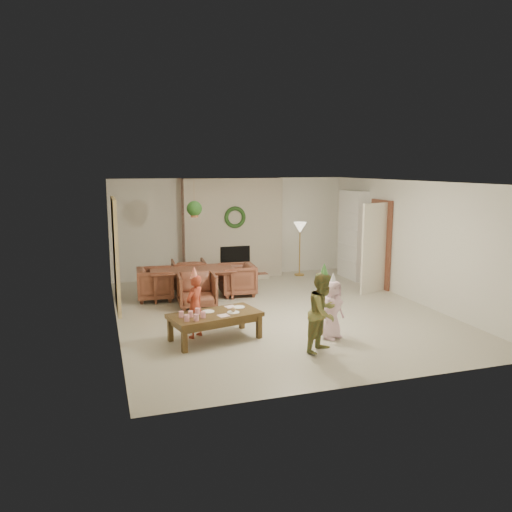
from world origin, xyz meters
name	(u,v)px	position (x,y,z in m)	size (l,w,h in m)	color
floor	(277,312)	(0.00, 0.00, 0.00)	(7.00, 7.00, 0.00)	#B7B29E
ceiling	(278,182)	(0.00, 0.00, 2.50)	(7.00, 7.00, 0.00)	white
wall_back	(231,227)	(0.00, 3.50, 1.25)	(7.00, 7.00, 0.00)	silver
wall_front	(372,291)	(0.00, -3.50, 1.25)	(7.00, 7.00, 0.00)	silver
wall_left	(114,257)	(-3.00, 0.00, 1.25)	(7.00, 7.00, 0.00)	silver
wall_right	(413,241)	(3.00, 0.00, 1.25)	(7.00, 7.00, 0.00)	silver
fireplace_mass	(233,228)	(0.00, 3.30, 1.25)	(2.50, 0.40, 2.50)	#511516
fireplace_hearth	(237,277)	(0.00, 2.95, 0.06)	(1.60, 0.30, 0.12)	maroon
fireplace_firebox	(235,261)	(0.00, 3.12, 0.45)	(0.75, 0.12, 0.75)	black
fireplace_wreath	(235,217)	(0.00, 3.07, 1.55)	(0.54, 0.54, 0.10)	#1C4018
floor_lamp_base	(299,275)	(1.70, 3.00, 0.01)	(0.26, 0.26, 0.03)	gold
floor_lamp_post	(300,251)	(1.70, 3.00, 0.64)	(0.03, 0.03, 1.24)	gold
floor_lamp_shade	(300,228)	(1.70, 3.00, 1.24)	(0.33, 0.33, 0.28)	beige
bookshelf_carcass	(353,235)	(2.84, 2.30, 1.10)	(0.30, 1.00, 2.20)	white
bookshelf_shelf_a	(351,260)	(2.82, 2.30, 0.45)	(0.30, 0.92, 0.03)	white
bookshelf_shelf_b	(352,245)	(2.82, 2.30, 0.85)	(0.30, 0.92, 0.03)	white
bookshelf_shelf_c	(352,229)	(2.82, 2.30, 1.25)	(0.30, 0.92, 0.03)	white
bookshelf_shelf_d	(353,213)	(2.82, 2.30, 1.65)	(0.30, 0.92, 0.03)	white
books_row_lower	(354,256)	(2.80, 2.15, 0.59)	(0.20, 0.40, 0.24)	#AE202F
books_row_mid	(350,239)	(2.80, 2.35, 0.99)	(0.20, 0.44, 0.24)	#283E96
books_row_upper	(354,224)	(2.80, 2.20, 1.38)	(0.20, 0.36, 0.22)	#A97224
door_frame	(380,244)	(2.96, 1.20, 1.02)	(0.05, 0.86, 2.04)	brown
door_leaf	(374,248)	(2.58, 0.82, 1.00)	(0.05, 0.80, 2.00)	beige
curtain_panel	(116,255)	(-2.96, 0.20, 1.25)	(0.06, 1.20, 2.00)	beige
dining_table	(193,283)	(-1.36, 1.56, 0.31)	(1.78, 0.99, 0.62)	brown
dining_chair_near	(197,290)	(-1.42, 0.79, 0.34)	(0.74, 0.76, 0.69)	brown
dining_chair_far	(189,274)	(-1.31, 2.34, 0.34)	(0.74, 0.76, 0.69)	brown
dining_chair_left	(155,284)	(-2.14, 1.62, 0.34)	(0.74, 0.76, 0.69)	brown
dining_chair_right	(237,280)	(-0.39, 1.50, 0.34)	(0.74, 0.76, 0.69)	brown
hanging_plant_cord	(194,198)	(-1.30, 1.50, 2.15)	(0.01, 0.01, 0.70)	tan
hanging_plant_pot	(194,214)	(-1.30, 1.50, 1.80)	(0.16, 0.16, 0.12)	brown
hanging_plant_foliage	(194,209)	(-1.30, 1.50, 1.92)	(0.32, 0.32, 0.32)	#1C4717
coffee_table_top	(215,315)	(-1.50, -1.21, 0.41)	(1.45, 0.72, 0.07)	#523A1B
coffee_table_apron	(215,320)	(-1.50, -1.21, 0.33)	(1.34, 0.61, 0.09)	#523A1B
coffee_leg_fl	(184,341)	(-2.08, -1.64, 0.19)	(0.08, 0.08, 0.38)	#523A1B
coffee_leg_fr	(259,327)	(-0.80, -1.35, 0.19)	(0.08, 0.08, 0.38)	#523A1B
coffee_leg_bl	(170,330)	(-2.21, -1.07, 0.19)	(0.08, 0.08, 0.38)	#523A1B
coffee_leg_br	(242,318)	(-0.93, -0.77, 0.19)	(0.08, 0.08, 0.38)	#523A1B
cup_a	(187,318)	(-2.01, -1.49, 0.50)	(0.08, 0.08, 0.10)	white
cup_b	(181,314)	(-2.06, -1.28, 0.50)	(0.08, 0.08, 0.10)	white
cup_c	(196,318)	(-1.87, -1.52, 0.50)	(0.08, 0.08, 0.10)	white
cup_d	(191,314)	(-1.92, -1.30, 0.50)	(0.08, 0.08, 0.10)	white
cup_e	(203,315)	(-1.74, -1.40, 0.50)	(0.08, 0.08, 0.10)	white
cup_f	(197,311)	(-1.78, -1.18, 0.50)	(0.08, 0.08, 0.10)	white
plate_a	(208,311)	(-1.59, -1.09, 0.45)	(0.20, 0.20, 0.01)	white
plate_b	(233,312)	(-1.21, -1.25, 0.45)	(0.20, 0.20, 0.01)	white
plate_c	(239,307)	(-1.04, -0.99, 0.45)	(0.20, 0.20, 0.01)	white
food_scoop	(233,310)	(-1.21, -1.25, 0.49)	(0.08, 0.08, 0.08)	tan
napkin_left	(223,316)	(-1.41, -1.39, 0.45)	(0.17, 0.17, 0.01)	#EAACB9
napkin_right	(231,307)	(-1.17, -0.93, 0.45)	(0.17, 0.17, 0.01)	#EAACB9
child_red	(195,306)	(-1.79, -0.98, 0.52)	(0.38, 0.25, 1.05)	#9E3721
party_hat_red	(194,272)	(-1.79, -0.98, 1.09)	(0.14, 0.14, 0.20)	#F9B753
child_plaid	(323,312)	(-0.05, -2.20, 0.61)	(0.60, 0.46, 1.23)	#9B662A
party_hat_plaid	(324,270)	(-0.05, -2.20, 1.27)	(0.15, 0.15, 0.20)	#51A747
child_pink	(332,309)	(0.34, -1.70, 0.49)	(0.48, 0.31, 0.98)	#FCC9DE
party_hat_pink	(333,278)	(0.34, -1.70, 1.01)	(0.13, 0.13, 0.18)	silver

